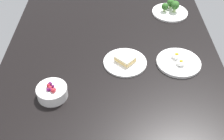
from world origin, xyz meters
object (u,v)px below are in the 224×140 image
object	(u,v)px
bowl_berries	(53,92)
plate_sandwich	(126,61)
plate_eggs	(179,62)
plate_broccoli	(171,10)

from	to	relation	value
bowl_berries	plate_sandwich	size ratio (longest dim) A/B	0.63
plate_sandwich	plate_eggs	distance (cm)	27.31
bowl_berries	plate_sandwich	world-z (taller)	bowl_berries
plate_sandwich	plate_eggs	size ratio (longest dim) A/B	0.98
plate_eggs	plate_broccoli	bearing A→B (deg)	175.86
bowl_berries	plate_broccoli	distance (cm)	96.34
plate_sandwich	plate_eggs	xyz separation A→B (cm)	(0.45, 27.30, 0.01)
plate_sandwich	plate_broccoli	xyz separation A→B (cm)	(-48.89, 30.87, 1.29)
plate_sandwich	plate_broccoli	distance (cm)	57.83
plate_sandwich	bowl_berries	bearing A→B (deg)	-56.01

